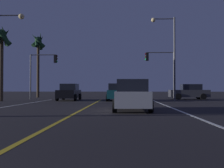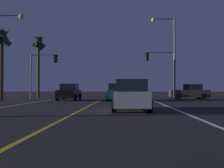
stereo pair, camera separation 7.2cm
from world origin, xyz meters
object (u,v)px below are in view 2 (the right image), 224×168
(car_crossing_side, at_px, (189,92))
(street_lamp_right_far, at_px, (169,48))
(palm_tree_left_mid, at_px, (2,41))
(car_lead_same_lane, at_px, (131,96))
(traffic_light_near_left, at_px, (44,66))
(car_oncoming, at_px, (69,92))
(palm_tree_left_far, at_px, (39,47))
(street_lamp_left_mid, at_px, (4,45))
(traffic_light_near_right, at_px, (160,64))
(car_ahead_far, at_px, (117,92))

(car_crossing_side, xyz_separation_m, street_lamp_right_far, (-2.79, -3.14, 4.51))
(street_lamp_right_far, height_order, palm_tree_left_mid, street_lamp_right_far)
(car_crossing_side, height_order, car_lead_same_lane, same)
(car_crossing_side, height_order, palm_tree_left_mid, palm_tree_left_mid)
(traffic_light_near_left, height_order, street_lamp_right_far, street_lamp_right_far)
(car_oncoming, xyz_separation_m, palm_tree_left_far, (-5.98, 8.23, 6.12))
(car_crossing_side, height_order, street_lamp_right_far, street_lamp_right_far)
(car_oncoming, bearing_deg, palm_tree_left_mid, -71.02)
(palm_tree_left_mid, bearing_deg, car_crossing_side, 14.89)
(street_lamp_left_mid, distance_m, palm_tree_left_mid, 5.07)
(traffic_light_near_right, bearing_deg, car_crossing_side, -165.05)
(traffic_light_near_right, relative_size, street_lamp_left_mid, 0.73)
(car_crossing_side, relative_size, traffic_light_near_right, 0.82)
(car_crossing_side, relative_size, street_lamp_right_far, 0.51)
(car_ahead_far, height_order, traffic_light_near_right, traffic_light_near_right)
(street_lamp_left_mid, distance_m, palm_tree_left_far, 15.04)
(car_oncoming, distance_m, car_ahead_far, 4.98)
(traffic_light_near_right, xyz_separation_m, palm_tree_left_far, (-15.55, 6.16, 3.04))
(street_lamp_right_far, bearing_deg, palm_tree_left_mid, 6.79)
(car_ahead_far, bearing_deg, street_lamp_left_mid, 123.56)
(car_oncoming, bearing_deg, street_lamp_left_mid, -30.82)
(traffic_light_near_left, xyz_separation_m, street_lamp_left_mid, (-0.58, -8.55, 0.85))
(car_oncoming, height_order, palm_tree_left_mid, palm_tree_left_mid)
(car_crossing_side, bearing_deg, traffic_light_near_right, 14.95)
(street_lamp_right_far, bearing_deg, car_lead_same_lane, 70.53)
(car_lead_same_lane, bearing_deg, palm_tree_left_mid, 50.51)
(car_ahead_far, bearing_deg, car_crossing_side, -65.79)
(car_ahead_far, relative_size, car_lead_same_lane, 1.00)
(traffic_light_near_left, xyz_separation_m, palm_tree_left_far, (-2.69, 6.16, 3.18))
(street_lamp_left_mid, height_order, palm_tree_left_far, palm_tree_left_far)
(palm_tree_left_mid, bearing_deg, car_oncoming, 18.98)
(car_ahead_far, bearing_deg, car_lead_same_lane, -174.76)
(car_crossing_side, bearing_deg, car_lead_same_lane, 65.06)
(traffic_light_near_right, distance_m, palm_tree_left_mid, 16.35)
(traffic_light_near_right, distance_m, palm_tree_left_far, 17.00)
(street_lamp_left_mid, bearing_deg, traffic_light_near_right, 32.47)
(traffic_light_near_right, height_order, palm_tree_left_far, palm_tree_left_far)
(street_lamp_right_far, relative_size, palm_tree_left_mid, 1.14)
(traffic_light_near_left, distance_m, street_lamp_right_far, 13.76)
(car_lead_same_lane, height_order, palm_tree_left_far, palm_tree_left_far)
(car_lead_same_lane, xyz_separation_m, palm_tree_left_far, (-11.96, 20.31, 6.12))
(car_oncoming, distance_m, traffic_light_near_right, 10.26)
(palm_tree_left_far, bearing_deg, street_lamp_left_mid, -81.85)
(car_ahead_far, relative_size, street_lamp_right_far, 0.51)
(car_oncoming, xyz_separation_m, palm_tree_left_mid, (-6.12, -2.11, 4.97))
(car_ahead_far, bearing_deg, traffic_light_near_left, 71.78)
(traffic_light_near_right, relative_size, traffic_light_near_left, 1.04)
(car_oncoming, distance_m, street_lamp_right_far, 11.15)
(street_lamp_left_mid, xyz_separation_m, palm_tree_left_far, (-2.11, 14.71, 2.33))
(car_lead_same_lane, xyz_separation_m, traffic_light_near_left, (-9.27, 14.15, 2.94))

